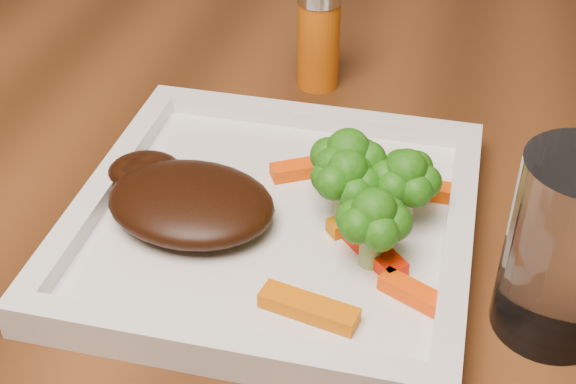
% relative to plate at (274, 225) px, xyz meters
% --- Properties ---
extents(plate, '(0.27, 0.27, 0.01)m').
position_rel_plate_xyz_m(plate, '(0.00, 0.00, 0.00)').
color(plate, white).
rests_on(plate, dining_table).
extents(steak, '(0.13, 0.10, 0.03)m').
position_rel_plate_xyz_m(steak, '(-0.05, -0.01, 0.02)').
color(steak, black).
rests_on(steak, plate).
extents(broccoli_0, '(0.07, 0.07, 0.07)m').
position_rel_plate_xyz_m(broccoli_0, '(0.05, 0.03, 0.04)').
color(broccoli_0, '#246110').
rests_on(broccoli_0, plate).
extents(broccoli_1, '(0.07, 0.07, 0.06)m').
position_rel_plate_xyz_m(broccoli_1, '(0.09, 0.02, 0.04)').
color(broccoli_1, '#336911').
rests_on(broccoli_1, plate).
extents(broccoli_2, '(0.07, 0.07, 0.06)m').
position_rel_plate_xyz_m(broccoli_2, '(0.07, -0.03, 0.04)').
color(broccoli_2, '#326410').
rests_on(broccoli_2, plate).
extents(broccoli_3, '(0.06, 0.06, 0.06)m').
position_rel_plate_xyz_m(broccoli_3, '(0.05, 0.01, 0.04)').
color(broccoli_3, '#327613').
rests_on(broccoli_3, plate).
extents(carrot_0, '(0.06, 0.03, 0.01)m').
position_rel_plate_xyz_m(carrot_0, '(0.04, -0.08, 0.01)').
color(carrot_0, '#DB6703').
rests_on(carrot_0, plate).
extents(carrot_1, '(0.05, 0.03, 0.01)m').
position_rel_plate_xyz_m(carrot_1, '(0.10, -0.06, 0.01)').
color(carrot_1, '#FF4704').
rests_on(carrot_1, plate).
extents(carrot_3, '(0.05, 0.01, 0.01)m').
position_rel_plate_xyz_m(carrot_3, '(0.10, 0.05, 0.01)').
color(carrot_3, '#FF4E04').
rests_on(carrot_3, plate).
extents(carrot_4, '(0.06, 0.04, 0.01)m').
position_rel_plate_xyz_m(carrot_4, '(0.01, 0.06, 0.01)').
color(carrot_4, '#FF4A04').
rests_on(carrot_4, plate).
extents(carrot_5, '(0.05, 0.05, 0.01)m').
position_rel_plate_xyz_m(carrot_5, '(0.07, -0.02, 0.01)').
color(carrot_5, '#FD1F04').
rests_on(carrot_5, plate).
extents(carrot_6, '(0.04, 0.04, 0.01)m').
position_rel_plate_xyz_m(carrot_6, '(0.06, 0.01, 0.01)').
color(carrot_6, '#CC6903').
rests_on(carrot_6, plate).
extents(spice_shaker, '(0.04, 0.04, 0.09)m').
position_rel_plate_xyz_m(spice_shaker, '(-0.01, 0.21, 0.04)').
color(spice_shaker, '#CC5A0B').
rests_on(spice_shaker, dining_table).
extents(drinking_glass, '(0.08, 0.08, 0.12)m').
position_rel_plate_xyz_m(drinking_glass, '(0.19, -0.05, 0.05)').
color(drinking_glass, silver).
rests_on(drinking_glass, dining_table).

